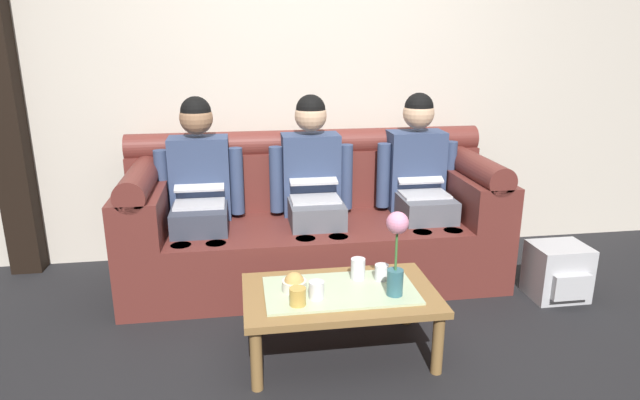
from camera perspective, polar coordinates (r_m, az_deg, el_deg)
ground_plane at (r=2.81m, az=2.78°, el=-17.58°), size 14.00×14.00×0.00m
back_wall_patterned at (r=4.00m, az=-1.88°, el=14.82°), size 6.00×0.12×2.90m
couch at (r=3.68m, az=-0.73°, el=-2.54°), size 2.42×0.88×0.96m
person_left at (r=3.57m, az=-12.41°, el=1.31°), size 0.56×0.67×1.22m
person_middle at (r=3.59m, az=-0.74°, el=1.81°), size 0.56×0.67×1.22m
person_right at (r=3.76m, az=10.34°, el=2.21°), size 0.56×0.67×1.22m
coffee_table at (r=2.82m, az=2.09°, el=-10.20°), size 0.97×0.59×0.36m
flower_vase at (r=2.66m, az=7.95°, el=-4.92°), size 0.11×0.11×0.43m
snack_bowl at (r=2.77m, az=-2.70°, el=-8.67°), size 0.12×0.12×0.10m
cup_near_left at (r=2.90m, az=6.43°, el=-7.47°), size 0.07×0.07×0.08m
cup_near_right at (r=2.68m, az=-0.37°, el=-9.34°), size 0.08×0.08×0.09m
cup_far_center at (r=2.63m, az=-2.33°, el=-9.99°), size 0.08×0.08×0.09m
cup_far_left at (r=2.89m, az=3.97°, el=-7.14°), size 0.08×0.08×0.11m
backpack_right at (r=3.75m, az=23.51°, el=-6.88°), size 0.33×0.32×0.34m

